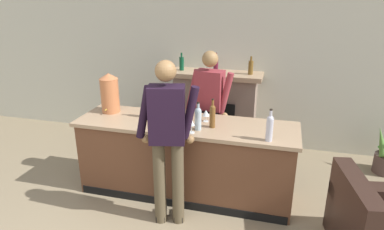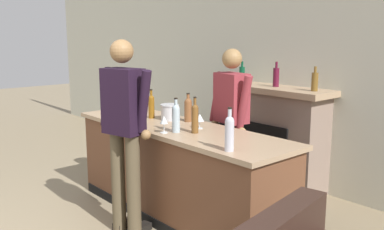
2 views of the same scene
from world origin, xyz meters
TOP-DOWN VIEW (x-y plane):
  - wall_back_panel at (0.00, 3.70)m, footprint 12.00×0.07m
  - bar_counter at (0.11, 1.95)m, footprint 2.65×0.76m
  - fireplace_stone at (0.18, 3.44)m, footprint 1.43×0.52m
  - person_customer at (0.09, 1.35)m, footprint 0.65×0.37m
  - person_bartender at (0.26, 2.56)m, footprint 0.65×0.34m
  - copper_dispenser at (-0.93, 2.07)m, footprint 0.24×0.27m
  - ice_bucket_steel at (-0.19, 2.10)m, footprint 0.20×0.20m
  - wine_bottle_merlot_tall at (-0.40, 2.01)m, footprint 0.07×0.07m
  - wine_bottle_rose_blush at (1.10, 1.68)m, footprint 0.07×0.07m
  - wine_bottle_chardonnay_pale at (0.45, 1.89)m, footprint 0.07×0.07m
  - wine_bottle_riesling_slim at (-0.00, 2.19)m, footprint 0.08×0.08m
  - wine_bottle_port_short at (0.31, 1.78)m, footprint 0.08×0.08m
  - wine_glass_mid_counter at (0.26, 1.67)m, footprint 0.07×0.07m
  - wine_glass_front_left at (0.34, 2.05)m, footprint 0.09×0.09m

SIDE VIEW (x-z plane):
  - bar_counter at x=0.11m, z-range 0.00..0.96m
  - fireplace_stone at x=0.18m, z-range -0.14..1.40m
  - person_bartender at x=0.26m, z-range 0.09..1.81m
  - person_customer at x=0.09m, z-range 0.10..1.92m
  - ice_bucket_steel at x=-0.19m, z-range 0.96..1.12m
  - wine_glass_front_left at x=0.34m, z-range 0.99..1.13m
  - wine_glass_mid_counter at x=0.26m, z-range 0.99..1.15m
  - wine_bottle_riesling_slim at x=0.00m, z-range 0.94..1.24m
  - wine_bottle_merlot_tall at x=-0.40m, z-range 0.94..1.26m
  - wine_bottle_port_short at x=0.31m, z-range 0.94..1.26m
  - wine_bottle_chardonnay_pale at x=0.45m, z-range 0.93..1.28m
  - wine_bottle_rose_blush at x=1.10m, z-range 0.93..1.29m
  - copper_dispenser at x=-0.93m, z-range 0.96..1.46m
  - wall_back_panel at x=0.00m, z-range 0.00..2.75m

